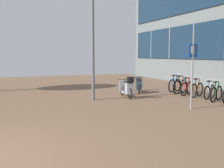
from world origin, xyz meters
TOP-DOWN VIEW (x-y plane):
  - ground at (1.43, 0.00)m, footprint 21.00×40.00m
  - bicycle_rack_03 at (8.89, 3.44)m, footprint 1.23×0.65m
  - bicycle_rack_04 at (9.11, 4.08)m, footprint 1.15×0.60m
  - bicycle_rack_05 at (8.90, 4.72)m, footprint 1.25×0.64m
  - bicycle_rack_06 at (8.82, 5.37)m, footprint 1.26×0.66m
  - bicycle_rack_07 at (8.89, 6.01)m, footprint 1.33×0.61m
  - bicycle_rack_08 at (8.99, 6.66)m, footprint 1.28×0.69m
  - scooter_near at (6.93, 7.02)m, footprint 0.87×1.56m
  - scooter_mid at (5.64, 5.71)m, footprint 0.57×1.78m
  - parking_sign at (6.79, 2.49)m, footprint 0.40×0.07m
  - lamp_post at (3.93, 5.68)m, footprint 0.20×0.52m

SIDE VIEW (x-z plane):
  - ground at x=1.43m, z-range -0.09..0.04m
  - bicycle_rack_04 at x=9.11m, z-range -0.14..0.79m
  - bicycle_rack_03 at x=8.89m, z-range -0.14..0.82m
  - bicycle_rack_05 at x=8.90m, z-range -0.15..0.84m
  - bicycle_rack_06 at x=8.82m, z-range -0.15..0.84m
  - bicycle_rack_08 at x=8.99m, z-range -0.15..0.87m
  - bicycle_rack_07 at x=8.89m, z-range -0.16..0.88m
  - scooter_near at x=6.93m, z-range -0.01..0.80m
  - scooter_mid at x=5.64m, z-range -0.06..1.00m
  - parking_sign at x=6.79m, z-range 0.29..2.72m
  - lamp_post at x=3.93m, z-range 0.32..6.38m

